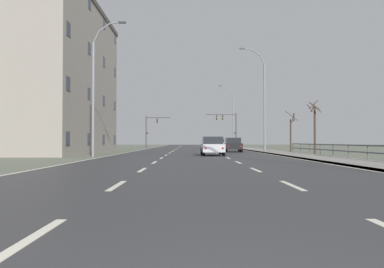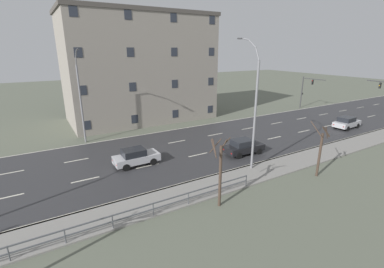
{
  "view_description": "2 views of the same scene",
  "coord_description": "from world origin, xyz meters",
  "views": [
    {
      "loc": [
        -0.42,
        -2.54,
        1.2
      ],
      "look_at": [
        0.14,
        63.39,
        2.47
      ],
      "focal_mm": 34.86,
      "sensor_mm": 36.0,
      "label": 1
    },
    {
      "loc": [
        23.9,
        20.98,
        10.19
      ],
      "look_at": [
        0.0,
        35.07,
        1.48
      ],
      "focal_mm": 25.34,
      "sensor_mm": 36.0,
      "label": 2
    }
  ],
  "objects": [
    {
      "name": "guardrail",
      "position": [
        9.85,
        20.02,
        0.71
      ],
      "size": [
        0.07,
        28.22,
        1.0
      ],
      "color": "#515459",
      "rests_on": "ground"
    },
    {
      "name": "traffic_signal_left",
      "position": [
        -7.12,
        62.57,
        3.65
      ],
      "size": [
        4.38,
        0.36,
        5.58
      ],
      "color": "#38383A",
      "rests_on": "ground"
    },
    {
      "name": "street_lamp_midground",
      "position": [
        7.42,
        36.71,
        5.43
      ],
      "size": [
        2.74,
        0.24,
        11.15
      ],
      "color": "slate",
      "rests_on": "ground"
    },
    {
      "name": "car_far_left",
      "position": [
        4.45,
        38.48,
        0.8
      ],
      "size": [
        1.94,
        4.15,
        1.57
      ],
      "rotation": [
        0.0,
        0.0,
        -0.03
      ],
      "color": "black",
      "rests_on": "ground"
    },
    {
      "name": "bare_tree_far",
      "position": [
        11.44,
        40.48,
        2.19
      ],
      "size": [
        1.43,
        1.2,
        4.68
      ],
      "color": "#423328",
      "rests_on": "ground"
    },
    {
      "name": "road_asphalt_strip",
      "position": [
        0.0,
        60.0,
        0.01
      ],
      "size": [
        14.0,
        120.0,
        0.03
      ],
      "color": "#303033",
      "rests_on": "ground"
    },
    {
      "name": "ground_plane",
      "position": [
        0.0,
        48.0,
        -0.06
      ],
      "size": [
        160.0,
        160.0,
        0.12
      ],
      "color": "#5B6051"
    },
    {
      "name": "car_near_right",
      "position": [
        4.23,
        56.67,
        0.8
      ],
      "size": [
        2.02,
        4.19,
        1.57
      ],
      "rotation": [
        0.0,
        0.0,
        0.06
      ],
      "color": "#B7B7BC",
      "rests_on": "ground"
    },
    {
      "name": "brick_building",
      "position": [
        -15.2,
        35.03,
        7.59
      ],
      "size": [
        11.2,
        20.8,
        15.16
      ],
      "color": "gray",
      "rests_on": "ground"
    },
    {
      "name": "car_far_right",
      "position": [
        1.53,
        28.21,
        0.8
      ],
      "size": [
        1.87,
        4.12,
        1.57
      ],
      "rotation": [
        0.0,
        0.0,
        0.01
      ],
      "color": "#B7B7BC",
      "rests_on": "ground"
    },
    {
      "name": "street_lamp_left_bank",
      "position": [
        -7.43,
        25.38,
        5.02
      ],
      "size": [
        2.53,
        0.24,
        10.27
      ],
      "color": "slate",
      "rests_on": "ground"
    },
    {
      "name": "bare_tree_mid",
      "position": [
        10.89,
        30.78,
        2.47
      ],
      "size": [
        1.06,
        1.1,
        4.95
      ],
      "color": "#423328",
      "rests_on": "ground"
    }
  ]
}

